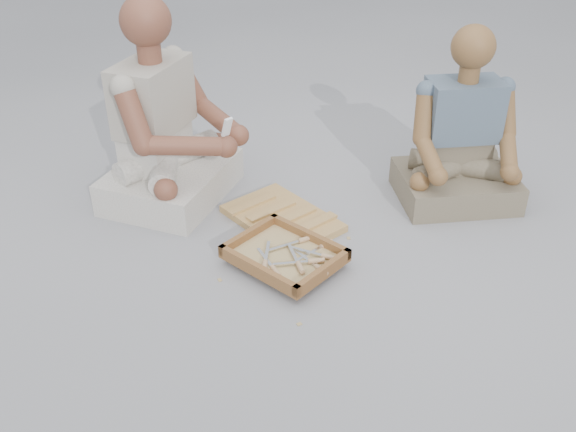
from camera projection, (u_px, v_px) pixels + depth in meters
The scene contains 22 objects.
ground at pixel (277, 290), 2.65m from camera, with size 60.00×60.00×0.00m, color #9C9BA1.
carved_panel at pixel (282, 218), 3.09m from camera, with size 0.54×0.36×0.04m, color #A87241.
tool_tray at pixel (285, 255), 2.77m from camera, with size 0.50×0.43×0.06m.
chisel_0 at pixel (273, 268), 2.68m from camera, with size 0.19×0.14×0.02m.
chisel_1 at pixel (299, 265), 2.68m from camera, with size 0.17×0.16×0.02m.
chisel_2 at pixel (301, 240), 2.84m from camera, with size 0.13×0.20×0.02m.
chisel_3 at pixel (325, 256), 2.74m from camera, with size 0.22×0.04×0.02m.
chisel_4 at pixel (265, 263), 2.69m from camera, with size 0.12×0.20×0.02m.
chisel_5 at pixel (311, 261), 2.70m from camera, with size 0.18×0.15×0.02m.
chisel_6 at pixel (318, 267), 2.68m from camera, with size 0.21×0.10×0.02m.
chisel_7 at pixel (323, 246), 2.82m from camera, with size 0.08×0.22×0.02m.
wood_chip_0 at pixel (280, 216), 3.14m from camera, with size 0.02×0.01×0.00m, color tan.
wood_chip_1 at pixel (327, 235), 3.00m from camera, with size 0.02×0.01×0.00m, color tan.
wood_chip_2 at pixel (220, 280), 2.71m from camera, with size 0.02×0.01×0.00m, color tan.
wood_chip_3 at pixel (349, 238), 2.98m from camera, with size 0.02×0.01×0.00m, color tan.
wood_chip_4 at pixel (239, 243), 2.94m from camera, with size 0.02×0.01×0.00m, color tan.
wood_chip_5 at pixel (317, 266), 2.79m from camera, with size 0.02×0.01×0.00m, color tan.
wood_chip_6 at pixel (299, 324), 2.47m from camera, with size 0.02×0.01×0.00m, color tan.
wood_chip_7 at pixel (321, 258), 2.84m from camera, with size 0.02×0.01×0.00m, color tan.
craftsman at pixel (166, 134), 3.14m from camera, with size 0.73×0.73×1.01m.
companion at pixel (460, 145), 3.15m from camera, with size 0.72×0.70×0.88m.
mobile_phone at pixel (227, 127), 2.91m from camera, with size 0.05×0.05×0.10m.
Camera 1 is at (1.13, -1.76, 1.66)m, focal length 40.00 mm.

